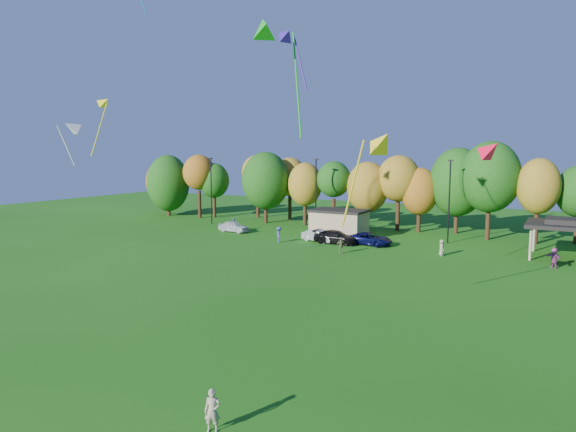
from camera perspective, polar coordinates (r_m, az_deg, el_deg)
The scene contains 21 objects.
ground at distance 23.61m, azimuth -9.04°, elevation -17.83°, with size 160.00×160.00×0.00m, color #19600F.
tree_line at distance 64.08m, azimuth 15.83°, elevation 3.29°, with size 93.57×10.55×11.15m.
lamp_posts at distance 58.15m, azimuth 17.48°, elevation 1.86°, with size 64.50×0.25×9.09m.
utility_building at distance 60.13m, azimuth 5.70°, elevation -0.80°, with size 6.30×4.30×3.25m.
pavilion at distance 54.25m, azimuth 29.29°, elevation -0.86°, with size 8.20×6.20×3.77m.
kite_flyer at distance 19.69m, azimuth -8.40°, elevation -20.62°, with size 0.57×0.38×1.58m, color tan.
car_a at distance 64.05m, azimuth -6.05°, elevation -1.17°, with size 1.65×4.09×1.39m, color white.
car_b at distance 56.92m, azimuth 3.46°, elevation -2.22°, with size 1.42×4.08×1.34m, color #A1A0A6.
car_c at distance 55.62m, azimuth 9.12°, elevation -2.53°, with size 2.19×4.74×1.32m, color #0A0D41.
car_d at distance 55.92m, azimuth 5.36°, elevation -2.35°, with size 2.02×4.97×1.44m, color black.
far_person_0 at distance 50.58m, azimuth 5.89°, elevation -3.27°, with size 0.95×0.40×1.62m, color olive.
far_person_1 at distance 64.82m, azimuth -6.05°, elevation -0.98°, with size 0.78×0.61×1.60m, color #506FB1.
far_person_3 at distance 49.69m, azimuth 27.45°, elevation -4.13°, with size 1.67×0.53×1.81m, color #AC478B.
far_person_4 at distance 56.40m, azimuth -1.01°, elevation -2.09°, with size 1.12×0.64×1.73m, color #434393.
far_person_5 at distance 51.43m, azimuth 16.69°, elevation -3.39°, with size 0.77×0.50×1.58m, color #8E9667.
kite_0 at distance 37.12m, azimuth -0.52°, elevation 19.30°, with size 2.69×1.63×4.45m.
kite_1 at distance 31.76m, azimuth -2.63°, elevation 20.13°, with size 3.42×3.90×7.48m.
kite_2 at distance 40.72m, azimuth -22.95°, elevation 9.04°, with size 1.61×2.23×3.51m.
kite_5 at distance 47.54m, azimuth -19.77°, elevation 11.69°, with size 3.06×1.66×5.30m.
kite_8 at distance 27.75m, azimuth 10.32°, elevation 7.97°, with size 3.26×2.31×5.55m.
kite_10 at distance 25.03m, azimuth 21.57°, elevation 6.86°, with size 1.55×1.35×1.31m.
Camera 1 is at (13.25, -16.82, 9.94)m, focal length 32.00 mm.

